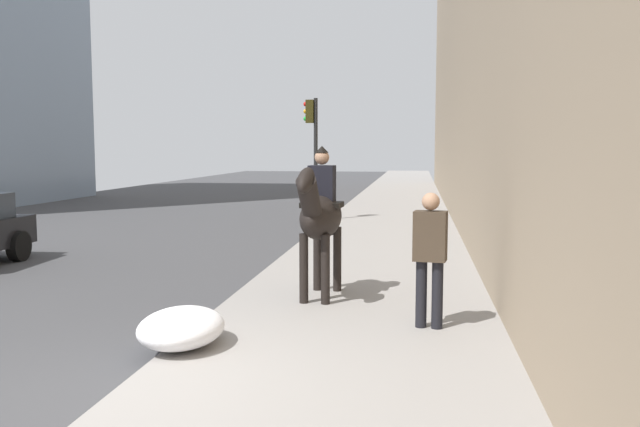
# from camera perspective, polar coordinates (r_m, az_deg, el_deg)

# --- Properties ---
(sidewalk_slab) EXTENTS (120.00, 3.90, 0.12)m
(sidewalk_slab) POSITION_cam_1_polar(r_m,az_deg,el_deg) (6.19, 0.02, -16.26)
(sidewalk_slab) COLOR gray
(sidewalk_slab) RESTS_ON ground
(mounted_horse_near) EXTENTS (2.15, 0.67, 2.28)m
(mounted_horse_near) POSITION_cam_1_polar(r_m,az_deg,el_deg) (9.88, 0.01, -0.10)
(mounted_horse_near) COLOR black
(mounted_horse_near) RESTS_ON sidewalk_slab
(pedestrian_greeting) EXTENTS (0.32, 0.44, 1.70)m
(pedestrian_greeting) POSITION_cam_1_polar(r_m,az_deg,el_deg) (8.38, 9.40, -3.16)
(pedestrian_greeting) COLOR black
(pedestrian_greeting) RESTS_ON sidewalk_slab
(traffic_light_near_curb) EXTENTS (0.20, 0.44, 3.87)m
(traffic_light_near_curb) POSITION_cam_1_polar(r_m,az_deg,el_deg) (20.48, -0.62, 6.29)
(traffic_light_near_curb) COLOR black
(traffic_light_near_curb) RESTS_ON ground
(snow_pile_near) EXTENTS (1.24, 0.95, 0.43)m
(snow_pile_near) POSITION_cam_1_polar(r_m,az_deg,el_deg) (7.82, -11.78, -9.55)
(snow_pile_near) COLOR white
(snow_pile_near) RESTS_ON sidewalk_slab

